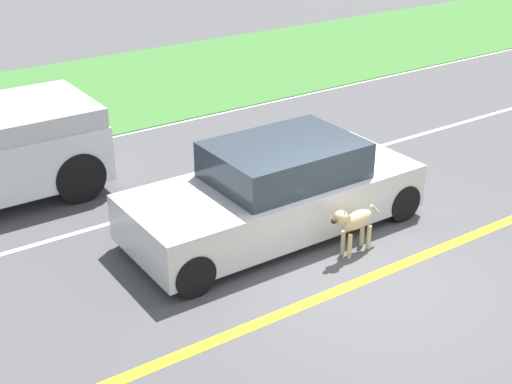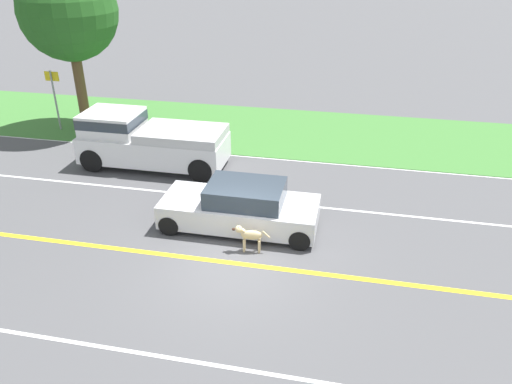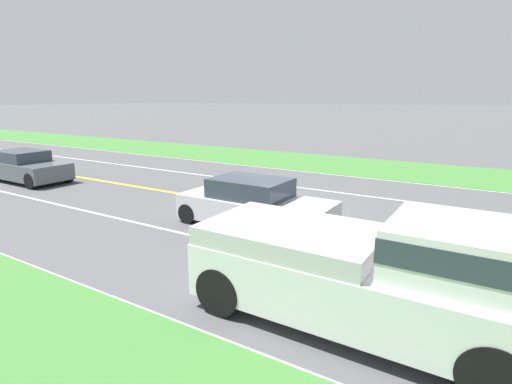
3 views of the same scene
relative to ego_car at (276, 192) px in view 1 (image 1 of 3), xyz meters
name	(u,v)px [view 1 (image 1 of 3)]	position (x,y,z in m)	size (l,w,h in m)	color
ground_plane	(369,278)	(-1.86, -0.25, -0.66)	(400.00, 400.00, 0.00)	#4C4C4F
centre_divider_line	(369,278)	(-1.86, -0.25, -0.65)	(0.18, 160.00, 0.01)	yellow
lane_edge_line_right	(143,130)	(5.14, -0.25, -0.65)	(0.14, 160.00, 0.01)	white
lane_dash_same_dir	(232,188)	(1.64, -0.25, -0.65)	(0.10, 160.00, 0.01)	white
grass_verge_right	(88,93)	(8.14, -0.25, -0.64)	(6.00, 160.00, 0.03)	#3D7533
ego_car	(276,192)	(0.00, 0.00, 0.00)	(1.88, 4.58, 1.42)	silver
dog	(354,222)	(-1.21, -0.51, -0.14)	(0.28, 1.04, 0.81)	#D1B784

